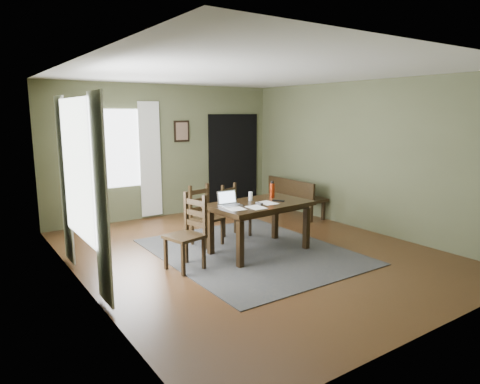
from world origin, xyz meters
TOP-DOWN VIEW (x-y plane):
  - ground at (0.00, 0.00)m, footprint 5.00×6.00m
  - room_shell at (0.00, 0.00)m, footprint 5.02×6.02m
  - rug at (0.00, 0.00)m, footprint 2.60×3.20m
  - dining_table at (0.11, -0.07)m, footprint 1.60×1.03m
  - chair_end at (-1.14, -0.10)m, footprint 0.54×0.54m
  - chair_back_left at (-0.39, 0.74)m, footprint 0.50×0.50m
  - chair_back_right at (0.26, 0.84)m, footprint 0.50×0.50m
  - bench at (2.15, 1.41)m, footprint 0.45×1.39m
  - laptop at (-0.38, 0.04)m, footprint 0.33×0.27m
  - computer_mouse at (0.00, -0.20)m, footprint 0.07×0.11m
  - tv_remote at (0.41, -0.15)m, footprint 0.15×0.18m
  - drinking_glass at (0.09, 0.14)m, footprint 0.06×0.06m
  - water_bottle at (0.51, 0.13)m, footprint 0.10×0.10m
  - paper_a at (-0.43, -0.19)m, footprint 0.26×0.33m
  - paper_b at (0.18, -0.16)m, footprint 0.24×0.31m
  - paper_e at (-0.14, -0.32)m, footprint 0.23×0.29m
  - window_left at (-2.47, 0.20)m, footprint 0.01×1.30m
  - window_back at (-1.00, 2.97)m, footprint 1.00×0.01m
  - curtain_left_near at (-2.44, -0.62)m, footprint 0.03×0.48m
  - curtain_left_far at (-2.44, 1.02)m, footprint 0.03×0.48m
  - curtain_back_left at (-1.62, 2.94)m, footprint 0.44×0.03m
  - curtain_back_right at (-0.38, 2.94)m, footprint 0.44×0.03m
  - framed_picture at (0.35, 2.97)m, footprint 0.34×0.03m
  - doorway_back at (1.65, 2.97)m, footprint 1.30×0.03m

SIDE VIEW (x-z plane):
  - ground at x=0.00m, z-range -0.01..0.00m
  - rug at x=0.00m, z-range 0.00..0.01m
  - chair_back_right at x=0.26m, z-range -0.01..0.90m
  - bench at x=2.15m, z-range 0.08..0.86m
  - chair_back_left at x=-0.39m, z-range -0.01..0.96m
  - chair_end at x=-1.14m, z-range -0.01..1.02m
  - dining_table at x=0.11m, z-range 0.30..1.07m
  - paper_e at x=-0.14m, z-range 0.78..0.78m
  - paper_b at x=0.18m, z-range 0.78..0.78m
  - paper_a at x=-0.43m, z-range 0.78..0.78m
  - tv_remote at x=0.41m, z-range 0.78..0.80m
  - computer_mouse at x=0.00m, z-range 0.78..0.81m
  - laptop at x=-0.38m, z-range 0.73..0.94m
  - drinking_glass at x=0.09m, z-range 0.78..0.92m
  - water_bottle at x=0.51m, z-range 0.77..1.04m
  - doorway_back at x=1.65m, z-range 0.00..2.10m
  - curtain_left_near at x=-2.44m, z-range 0.05..2.35m
  - curtain_left_far at x=-2.44m, z-range 0.05..2.35m
  - curtain_back_left at x=-1.62m, z-range 0.05..2.35m
  - curtain_back_right at x=-0.38m, z-range 0.05..2.35m
  - window_left at x=-2.47m, z-range 0.60..2.30m
  - window_back at x=-1.00m, z-range 0.70..2.20m
  - framed_picture at x=0.35m, z-range 1.53..1.97m
  - room_shell at x=0.00m, z-range 0.45..3.16m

